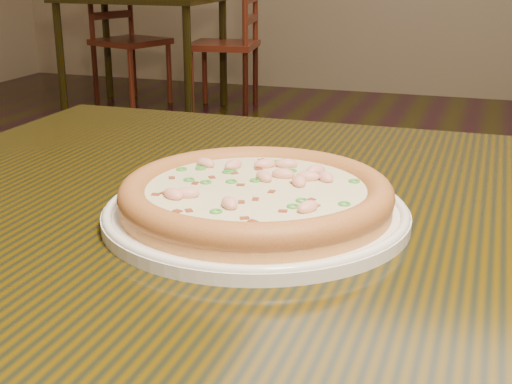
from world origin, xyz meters
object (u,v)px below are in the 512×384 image
(hero_table, at_px, (379,305))
(chair_b, at_px, (232,44))
(chair_a, at_px, (125,40))
(pizza, at_px, (256,195))
(plate, at_px, (256,212))
(bg_table_left, at_px, (142,10))

(hero_table, xyz_separation_m, chair_b, (-1.57, 3.78, -0.21))
(chair_a, height_order, chair_b, same)
(hero_table, height_order, pizza, pizza)
(pizza, distance_m, chair_a, 4.45)
(plate, height_order, pizza, pizza)
(pizza, height_order, chair_b, chair_b)
(chair_b, bearing_deg, chair_a, -179.97)
(pizza, distance_m, chair_b, 4.11)
(bg_table_left, xyz_separation_m, chair_a, (-0.22, 0.15, -0.22))
(pizza, bearing_deg, plate, -86.29)
(bg_table_left, bearing_deg, plate, -61.16)
(hero_table, height_order, bg_table_left, same)
(plate, relative_size, chair_a, 0.32)
(plate, bearing_deg, chair_b, 110.79)
(plate, distance_m, chair_a, 4.45)
(hero_table, xyz_separation_m, bg_table_left, (-2.14, 3.63, 0.00))
(plate, relative_size, chair_b, 0.32)
(bg_table_left, xyz_separation_m, chair_b, (0.57, 0.15, -0.22))
(bg_table_left, height_order, chair_a, chair_a)
(hero_table, height_order, chair_a, chair_a)
(bg_table_left, bearing_deg, hero_table, -59.41)
(hero_table, relative_size, plate, 3.94)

